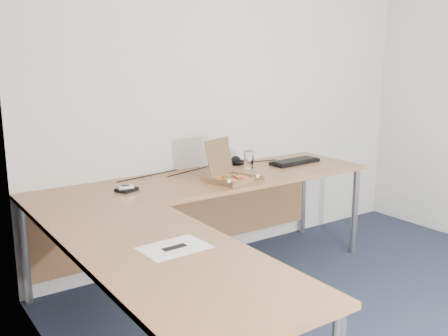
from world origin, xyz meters
TOP-DOWN VIEW (x-y plane):
  - room_shell at (0.00, 0.00)m, footprint 3.50×3.50m
  - desk at (-0.82, 0.97)m, footprint 2.50×2.20m
  - pizza_box at (-0.42, 1.24)m, footprint 0.27×0.32m
  - drinking_glass at (-0.06, 1.51)m, footprint 0.07×0.07m
  - keyboard at (0.33, 1.43)m, footprint 0.44×0.18m
  - mouse at (-0.05, 1.64)m, footprint 0.12×0.10m
  - wallet at (-1.12, 1.41)m, footprint 0.15×0.14m
  - phone at (-1.13, 1.41)m, footprint 0.10×0.06m
  - paper_sheet at (-1.34, 0.38)m, footprint 0.31×0.23m
  - dome_speaker at (-0.07, 1.66)m, footprint 0.09×0.09m
  - cable_bundle at (-0.42, 1.68)m, footprint 0.66×0.14m

SIDE VIEW (x-z plane):
  - desk at x=-0.82m, z-range 0.34..1.07m
  - paper_sheet at x=-1.34m, z-range 0.73..0.73m
  - cable_bundle at x=-0.42m, z-range 0.73..0.74m
  - wallet at x=-1.12m, z-range 0.73..0.75m
  - keyboard at x=0.33m, z-range 0.73..0.76m
  - mouse at x=-0.05m, z-range 0.73..0.77m
  - phone at x=-1.13m, z-range 0.75..0.77m
  - pizza_box at x=-0.42m, z-range 0.62..0.90m
  - dome_speaker at x=-0.07m, z-range 0.73..0.80m
  - drinking_glass at x=-0.06m, z-range 0.73..0.86m
  - room_shell at x=0.00m, z-range 0.00..2.50m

